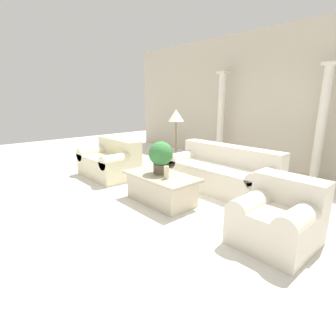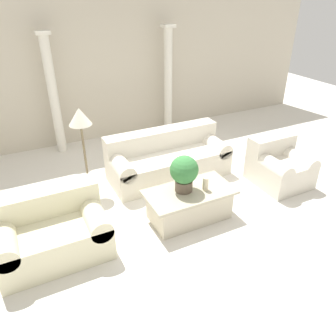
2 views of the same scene
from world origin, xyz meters
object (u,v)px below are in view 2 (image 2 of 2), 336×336
at_px(sofa_long, 168,159).
at_px(loveseat, 52,231).
at_px(coffee_table, 189,204).
at_px(potted_plant, 184,172).
at_px(floor_lamp, 80,122).
at_px(armchair, 279,165).

distance_m(sofa_long, loveseat, 2.40).
bearing_deg(coffee_table, sofa_long, 77.54).
xyz_separation_m(coffee_table, potted_plant, (-0.07, 0.05, 0.52)).
distance_m(loveseat, floor_lamp, 1.68).
relative_size(loveseat, coffee_table, 1.05).
distance_m(sofa_long, armchair, 1.89).
height_order(potted_plant, floor_lamp, floor_lamp).
bearing_deg(sofa_long, loveseat, -152.86).
distance_m(potted_plant, armchair, 1.97).
relative_size(potted_plant, armchair, 0.60).
bearing_deg(armchair, potted_plant, -175.82).
bearing_deg(potted_plant, armchair, 4.18).
distance_m(floor_lamp, armchair, 3.30).
xyz_separation_m(potted_plant, floor_lamp, (-1.04, 1.32, 0.44)).
relative_size(coffee_table, floor_lamp, 0.89).
distance_m(potted_plant, floor_lamp, 1.74).
xyz_separation_m(sofa_long, potted_plant, (-0.34, -1.19, 0.43)).
relative_size(loveseat, floor_lamp, 0.93).
height_order(sofa_long, loveseat, same).
relative_size(floor_lamp, armchair, 1.61).
height_order(coffee_table, potted_plant, potted_plant).
bearing_deg(loveseat, sofa_long, 27.14).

